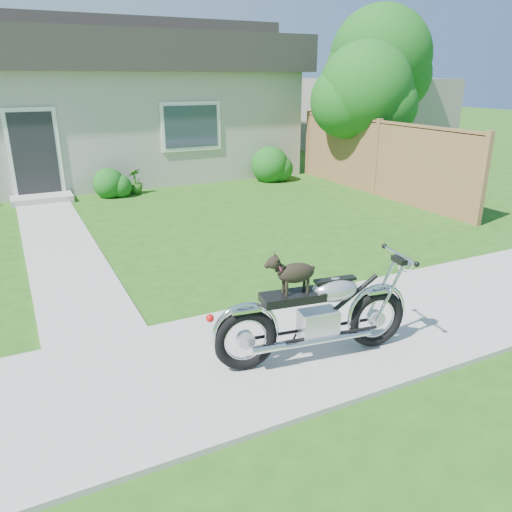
{
  "coord_description": "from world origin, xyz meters",
  "views": [
    {
      "loc": [
        -2.13,
        -4.28,
        2.88
      ],
      "look_at": [
        0.5,
        1.0,
        0.75
      ],
      "focal_mm": 35.0,
      "sensor_mm": 36.0,
      "label": 1
    }
  ],
  "objects_px": {
    "house": "(77,102)",
    "tree_far": "(384,63)",
    "tree_near": "(370,94)",
    "potted_plant_right": "(135,181)",
    "motorcycle_with_dog": "(317,312)",
    "fence": "(377,158)"
  },
  "relations": [
    {
      "from": "tree_near",
      "to": "fence",
      "type": "bearing_deg",
      "value": -114.44
    },
    {
      "from": "fence",
      "to": "tree_near",
      "type": "relative_size",
      "value": 1.74
    },
    {
      "from": "tree_near",
      "to": "motorcycle_with_dog",
      "type": "relative_size",
      "value": 1.71
    },
    {
      "from": "tree_far",
      "to": "house",
      "type": "bearing_deg",
      "value": 167.36
    },
    {
      "from": "house",
      "to": "tree_far",
      "type": "bearing_deg",
      "value": -12.64
    },
    {
      "from": "tree_near",
      "to": "potted_plant_right",
      "type": "relative_size",
      "value": 5.85
    },
    {
      "from": "fence",
      "to": "tree_far",
      "type": "distance_m",
      "value": 5.8
    },
    {
      "from": "tree_far",
      "to": "fence",
      "type": "bearing_deg",
      "value": -129.81
    },
    {
      "from": "motorcycle_with_dog",
      "to": "tree_near",
      "type": "bearing_deg",
      "value": 57.17
    },
    {
      "from": "motorcycle_with_dog",
      "to": "potted_plant_right",
      "type": "bearing_deg",
      "value": 96.65
    },
    {
      "from": "fence",
      "to": "motorcycle_with_dog",
      "type": "xyz_separation_m",
      "value": [
        -5.76,
        -6.12,
        -0.38
      ]
    },
    {
      "from": "tree_near",
      "to": "potted_plant_right",
      "type": "distance_m",
      "value": 6.6
    },
    {
      "from": "fence",
      "to": "house",
      "type": "bearing_deg",
      "value": 135.26
    },
    {
      "from": "house",
      "to": "motorcycle_with_dog",
      "type": "height_order",
      "value": "house"
    },
    {
      "from": "fence",
      "to": "motorcycle_with_dog",
      "type": "height_order",
      "value": "fence"
    },
    {
      "from": "fence",
      "to": "tree_near",
      "type": "bearing_deg",
      "value": 65.56
    },
    {
      "from": "house",
      "to": "motorcycle_with_dog",
      "type": "xyz_separation_m",
      "value": [
        0.54,
        -12.37,
        -1.6
      ]
    },
    {
      "from": "tree_near",
      "to": "potted_plant_right",
      "type": "height_order",
      "value": "tree_near"
    },
    {
      "from": "tree_near",
      "to": "potted_plant_right",
      "type": "xyz_separation_m",
      "value": [
        -6.01,
        1.73,
        -2.11
      ]
    },
    {
      "from": "house",
      "to": "tree_far",
      "type": "distance_m",
      "value": 10.0
    },
    {
      "from": "house",
      "to": "tree_near",
      "type": "bearing_deg",
      "value": -37.34
    },
    {
      "from": "tree_far",
      "to": "potted_plant_right",
      "type": "bearing_deg",
      "value": -171.89
    }
  ]
}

